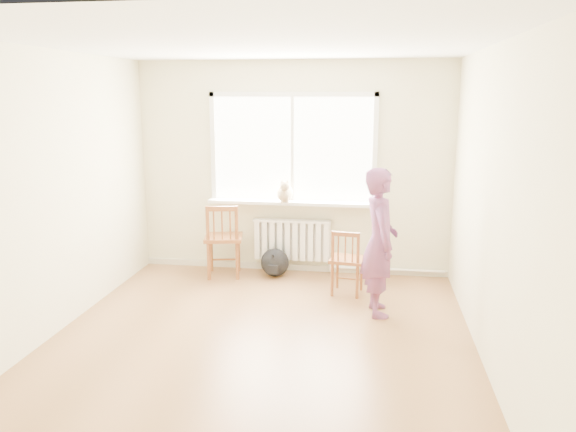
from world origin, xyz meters
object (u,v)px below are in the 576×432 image
at_px(chair_left, 223,240).
at_px(backpack, 275,263).
at_px(person, 380,242).
at_px(chair_right, 347,262).
at_px(cat, 285,192).

relative_size(chair_left, backpack, 2.61).
xyz_separation_m(person, backpack, (-1.29, 1.04, -0.60)).
bearing_deg(backpack, chair_left, -170.31).
height_order(chair_right, backpack, chair_right).
xyz_separation_m(cat, backpack, (-0.12, -0.10, -0.89)).
height_order(person, cat, person).
bearing_deg(chair_left, chair_right, 154.36).
bearing_deg(chair_right, backpack, -21.16).
bearing_deg(chair_left, cat, -175.11).
distance_m(chair_right, backpack, 1.09).
bearing_deg(backpack, cat, 41.35).
xyz_separation_m(chair_right, backpack, (-0.93, 0.53, -0.21)).
relative_size(cat, backpack, 1.27).
bearing_deg(cat, backpack, -146.69).
bearing_deg(chair_right, person, 133.06).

